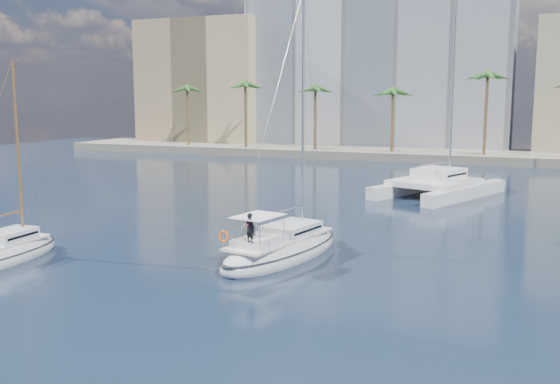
% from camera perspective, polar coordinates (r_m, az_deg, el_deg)
% --- Properties ---
extents(ground, '(160.00, 160.00, 0.00)m').
position_cam_1_polar(ground, '(34.24, 0.90, -6.37)').
color(ground, black).
rests_on(ground, ground).
extents(quay, '(120.00, 14.00, 1.20)m').
position_cam_1_polar(quay, '(93.01, 14.51, 3.30)').
color(quay, gray).
rests_on(quay, ground).
extents(building_modern, '(42.00, 16.00, 28.00)m').
position_cam_1_polar(building_modern, '(106.70, 9.13, 11.33)').
color(building_modern, silver).
rests_on(building_modern, ground).
extents(building_tan_left, '(22.00, 14.00, 22.00)m').
position_cam_1_polar(building_tan_left, '(113.48, -6.54, 9.70)').
color(building_tan_left, tan).
rests_on(building_tan_left, ground).
extents(palm_left, '(3.60, 3.60, 12.30)m').
position_cam_1_polar(palm_left, '(99.12, -5.74, 9.45)').
color(palm_left, brown).
rests_on(palm_left, ground).
extents(palm_centre, '(3.60, 3.60, 12.30)m').
position_cam_1_polar(palm_centre, '(88.68, 14.40, 9.32)').
color(palm_centre, brown).
rests_on(palm_centre, ground).
extents(main_sloop, '(5.34, 10.92, 15.54)m').
position_cam_1_polar(main_sloop, '(34.88, 0.16, -5.24)').
color(main_sloop, silver).
rests_on(main_sloop, ground).
extents(small_sloop, '(2.77, 8.12, 11.57)m').
position_cam_1_polar(small_sloop, '(37.25, -24.04, -5.23)').
color(small_sloop, silver).
rests_on(small_sloop, ground).
extents(catamaran, '(11.06, 14.78, 19.19)m').
position_cam_1_polar(catamaran, '(58.34, 14.20, 0.82)').
color(catamaran, silver).
rests_on(catamaran, ground).
extents(seagull, '(1.06, 0.46, 0.20)m').
position_cam_1_polar(seagull, '(40.16, 0.50, -3.42)').
color(seagull, silver).
rests_on(seagull, ground).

